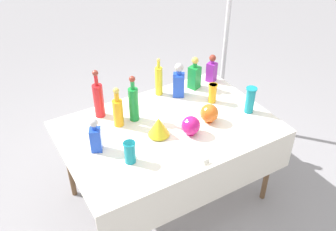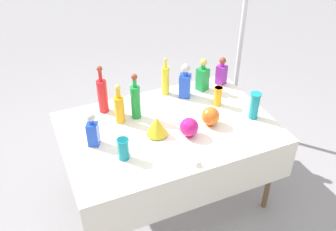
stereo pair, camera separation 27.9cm
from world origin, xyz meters
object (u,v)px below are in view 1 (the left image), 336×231
Objects in this scene: square_decanter_0 at (212,69)px; square_decanter_1 at (179,82)px; round_bowl_0 at (191,126)px; slender_vase_0 at (250,99)px; square_decanter_2 at (194,75)px; canopy_pole at (226,36)px; slender_vase_2 at (130,152)px; round_bowl_1 at (209,113)px; square_decanter_3 at (96,137)px; tall_bottle_3 at (159,80)px; tall_bottle_1 at (98,99)px; slender_vase_1 at (213,92)px; tall_bottle_2 at (118,111)px; fluted_vase_0 at (159,127)px; tall_bottle_0 at (134,102)px.

square_decanter_0 is 0.39m from square_decanter_1.
slender_vase_0 is at bearing 0.66° from round_bowl_0.
canopy_pole is at bearing 27.65° from square_decanter_2.
slender_vase_2 reaches higher than round_bowl_1.
square_decanter_1 is at bearing 67.58° from round_bowl_0.
canopy_pole is at bearing 37.26° from square_decanter_0.
square_decanter_0 is 0.98× the size of square_decanter_3.
square_decanter_2 reaches higher than round_bowl_0.
square_decanter_0 is 1.75× the size of round_bowl_0.
tall_bottle_1 is at bearing -175.13° from tall_bottle_3.
square_decanter_2 is 0.27m from slender_vase_1.
square_decanter_2 is (0.80, 0.17, -0.01)m from tall_bottle_2.
round_bowl_0 is (-0.07, -0.61, -0.06)m from tall_bottle_3.
square_decanter_1 reaches higher than square_decanter_2.
slender_vase_1 is at bearing 19.54° from slender_vase_2.
tall_bottle_0 is at bearing 103.12° from fluted_vase_0.
round_bowl_0 is at bearing -179.34° from slender_vase_0.
tall_bottle_0 is 1.48× the size of square_decanter_0.
square_decanter_1 is at bearing 14.74° from tall_bottle_0.
square_decanter_3 is at bearing -160.98° from square_decanter_2.
round_bowl_1 is (0.72, 0.11, -0.01)m from slender_vase_2.
fluted_vase_0 is (-0.60, -0.17, -0.01)m from slender_vase_1.
square_decanter_2 is at bearing -11.01° from tall_bottle_3.
slender_vase_0 is at bearing -8.07° from square_decanter_3.
slender_vase_0 is (0.35, -0.50, -0.01)m from square_decanter_1.
slender_vase_1 is (0.32, -0.33, -0.05)m from tall_bottle_3.
round_bowl_1 is at bearing -26.84° from tall_bottle_2.
square_decanter_2 is 0.52m from round_bowl_1.
square_decanter_1 is 0.55m from round_bowl_0.
tall_bottle_0 is 1.31m from canopy_pole.
tall_bottle_1 is at bearing 175.45° from square_decanter_1.
tall_bottle_2 is 1.24× the size of square_decanter_3.
canopy_pole reaches higher than tall_bottle_2.
canopy_pole is (1.43, 0.28, 0.10)m from tall_bottle_1.
tall_bottle_1 is 0.42m from square_decanter_3.
tall_bottle_0 is 0.50m from square_decanter_1.
tall_bottle_3 is at bearing 134.10° from slender_vase_1.
round_bowl_1 is (0.42, -0.04, -0.00)m from fluted_vase_0.
round_bowl_0 is (-0.39, -0.27, -0.01)m from slender_vase_1.
tall_bottle_3 is at bearing -165.38° from canopy_pole.
square_decanter_1 reaches higher than round_bowl_0.
round_bowl_1 is (-0.39, -0.51, -0.04)m from square_decanter_0.
square_decanter_2 is at bearing 33.09° from slender_vase_2.
tall_bottle_0 is 0.69m from square_decanter_2.
slender_vase_0 is at bearing -93.33° from square_decanter_0.
fluted_vase_0 is at bearing -147.73° from canopy_pole.
tall_bottle_3 reaches higher than square_decanter_0.
slender_vase_2 is 0.34m from fluted_vase_0.
square_decanter_3 is 1.78× the size of round_bowl_1.
canopy_pole is at bearing 14.62° from tall_bottle_3.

